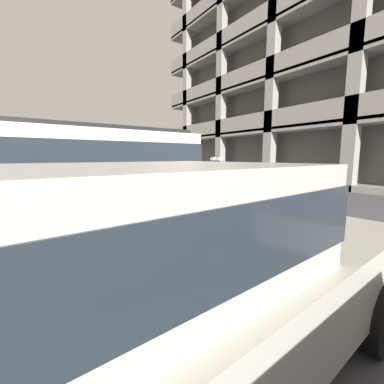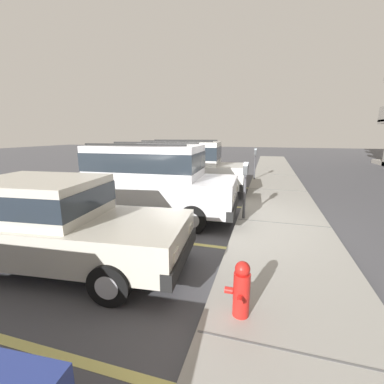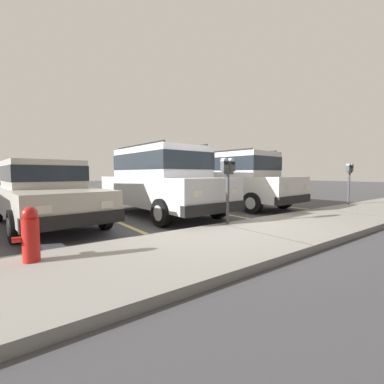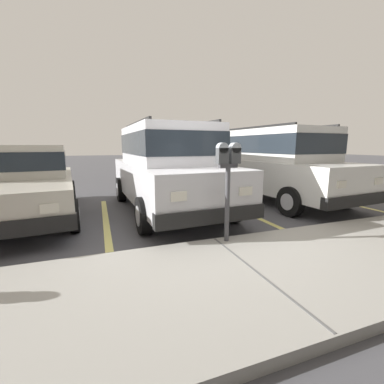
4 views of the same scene
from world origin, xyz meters
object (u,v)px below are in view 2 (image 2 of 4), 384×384
at_px(silver_suv, 148,178).
at_px(red_sedan, 182,165).
at_px(fire_hydrant, 241,289).
at_px(parking_meter_far, 255,156).
at_px(dark_hatchback, 52,221).
at_px(parking_meter_near, 245,177).

xyz_separation_m(silver_suv, red_sedan, (-3.16, -0.07, 0.00)).
bearing_deg(fire_hydrant, parking_meter_far, -178.01).
height_order(dark_hatchback, parking_meter_near, parking_meter_near).
xyz_separation_m(parking_meter_near, fire_hydrant, (3.73, 0.30, -0.74)).
bearing_deg(dark_hatchback, parking_meter_far, 157.00).
bearing_deg(dark_hatchback, fire_hydrant, 74.87).
relative_size(red_sedan, parking_meter_far, 3.32).
height_order(silver_suv, parking_meter_far, silver_suv).
xyz_separation_m(dark_hatchback, fire_hydrant, (0.55, 3.27, -0.36)).
height_order(silver_suv, parking_meter_near, silver_suv).
bearing_deg(red_sedan, fire_hydrant, 19.67).
bearing_deg(red_sedan, dark_hatchback, -7.21).
xyz_separation_m(silver_suv, parking_meter_far, (-6.37, 2.55, 0.13)).
bearing_deg(parking_meter_near, parking_meter_far, -179.57).
distance_m(red_sedan, parking_meter_far, 4.15).
bearing_deg(silver_suv, parking_meter_far, 155.52).
relative_size(dark_hatchback, parking_meter_near, 3.18).
height_order(dark_hatchback, parking_meter_far, parking_meter_far).
height_order(parking_meter_near, fire_hydrant, parking_meter_near).
distance_m(red_sedan, fire_hydrant, 7.32).
height_order(parking_meter_far, fire_hydrant, parking_meter_far).
xyz_separation_m(red_sedan, dark_hatchback, (6.11, -0.31, -0.27)).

